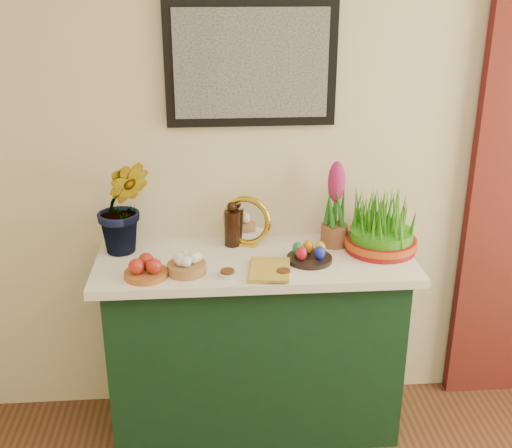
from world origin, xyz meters
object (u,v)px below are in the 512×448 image
at_px(hyacinth_green, 122,192).
at_px(mirror, 247,221).
at_px(sideboard, 255,348).
at_px(wheatgrass_sabzeh, 382,226).
at_px(book, 249,269).

distance_m(hyacinth_green, mirror, 0.57).
relative_size(sideboard, hyacinth_green, 2.28).
xyz_separation_m(hyacinth_green, wheatgrass_sabzeh, (1.14, -0.07, -0.17)).
distance_m(hyacinth_green, book, 0.65).
distance_m(sideboard, book, 0.50).
bearing_deg(wheatgrass_sabzeh, mirror, 169.35).
xyz_separation_m(sideboard, mirror, (-0.03, 0.15, 0.58)).
height_order(hyacinth_green, wheatgrass_sabzeh, hyacinth_green).
height_order(hyacinth_green, mirror, hyacinth_green).
height_order(sideboard, book, book).
bearing_deg(wheatgrass_sabzeh, book, -163.07).
relative_size(hyacinth_green, mirror, 2.42).
relative_size(mirror, book, 1.05).
bearing_deg(sideboard, mirror, 99.79).
relative_size(sideboard, wheatgrass_sabzeh, 3.98).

